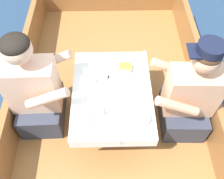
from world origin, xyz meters
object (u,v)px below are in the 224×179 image
Objects in this scene: sandwich at (125,67)px; coffee_cup_starboard at (91,80)px; person_port at (36,93)px; person_starboard at (188,98)px; coffee_cup_port at (99,111)px.

sandwich is 1.39× the size of coffee_cup_starboard.
person_port reaches higher than sandwich.
person_port is at bearing -1.11° from person_starboard.
person_starboard reaches higher than sandwich.
person_starboard is (1.23, -0.06, -0.02)m from person_port.
person_starboard is 0.74m from coffee_cup_port.
coffee_cup_starboard is (0.45, 0.08, 0.06)m from person_port.
person_port reaches higher than person_starboard.
coffee_cup_starboard is at bearing 102.25° from coffee_cup_port.
person_port is 1.23m from person_starboard.
person_port reaches higher than coffee_cup_port.
coffee_cup_starboard is (-0.07, 0.30, -0.01)m from coffee_cup_port.
person_starboard is 7.29× the size of sandwich.
person_port is 10.39× the size of coffee_cup_starboard.
sandwich is at bearing 63.59° from coffee_cup_port.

